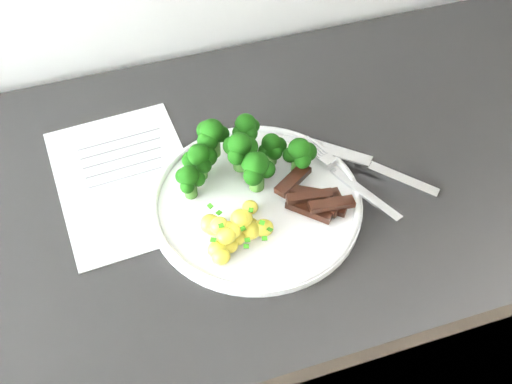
{
  "coord_description": "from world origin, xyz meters",
  "views": [
    {
      "loc": [
        -0.12,
        1.08,
        1.63
      ],
      "look_at": [
        0.05,
        1.62,
        0.95
      ],
      "focal_mm": 44.09,
      "sensor_mm": 36.0,
      "label": 1
    }
  ],
  "objects_px": {
    "recipe_paper": "(126,179)",
    "fork": "(351,181)",
    "beef_strips": "(313,199)",
    "potatoes": "(233,230)",
    "counter": "(292,317)",
    "knife": "(379,171)",
    "plate": "(256,202)",
    "broccoli": "(241,152)"
  },
  "relations": [
    {
      "from": "recipe_paper",
      "to": "plate",
      "type": "distance_m",
      "value": 0.2
    },
    {
      "from": "counter",
      "to": "potatoes",
      "type": "height_order",
      "value": "potatoes"
    },
    {
      "from": "counter",
      "to": "beef_strips",
      "type": "bearing_deg",
      "value": -104.63
    },
    {
      "from": "plate",
      "to": "counter",
      "type": "bearing_deg",
      "value": 26.15
    },
    {
      "from": "broccoli",
      "to": "beef_strips",
      "type": "distance_m",
      "value": 0.12
    },
    {
      "from": "knife",
      "to": "potatoes",
      "type": "bearing_deg",
      "value": -168.06
    },
    {
      "from": "counter",
      "to": "fork",
      "type": "distance_m",
      "value": 0.49
    },
    {
      "from": "potatoes",
      "to": "knife",
      "type": "distance_m",
      "value": 0.25
    },
    {
      "from": "knife",
      "to": "counter",
      "type": "bearing_deg",
      "value": 154.34
    },
    {
      "from": "broccoli",
      "to": "beef_strips",
      "type": "xyz_separation_m",
      "value": [
        0.08,
        -0.09,
        -0.03
      ]
    },
    {
      "from": "counter",
      "to": "recipe_paper",
      "type": "bearing_deg",
      "value": 167.09
    },
    {
      "from": "plate",
      "to": "fork",
      "type": "xyz_separation_m",
      "value": [
        0.14,
        -0.01,
        0.01
      ]
    },
    {
      "from": "plate",
      "to": "knife",
      "type": "distance_m",
      "value": 0.19
    },
    {
      "from": "potatoes",
      "to": "fork",
      "type": "xyz_separation_m",
      "value": [
        0.19,
        0.04,
        -0.01
      ]
    },
    {
      "from": "potatoes",
      "to": "beef_strips",
      "type": "distance_m",
      "value": 0.12
    },
    {
      "from": "broccoli",
      "to": "potatoes",
      "type": "relative_size",
      "value": 2.14
    },
    {
      "from": "potatoes",
      "to": "beef_strips",
      "type": "bearing_deg",
      "value": 9.42
    },
    {
      "from": "plate",
      "to": "fork",
      "type": "height_order",
      "value": "fork"
    },
    {
      "from": "counter",
      "to": "knife",
      "type": "xyz_separation_m",
      "value": [
        0.1,
        -0.05,
        0.47
      ]
    },
    {
      "from": "fork",
      "to": "beef_strips",
      "type": "bearing_deg",
      "value": -166.01
    },
    {
      "from": "plate",
      "to": "broccoli",
      "type": "bearing_deg",
      "value": 93.47
    },
    {
      "from": "beef_strips",
      "to": "knife",
      "type": "distance_m",
      "value": 0.12
    },
    {
      "from": "potatoes",
      "to": "knife",
      "type": "bearing_deg",
      "value": 11.94
    },
    {
      "from": "recipe_paper",
      "to": "potatoes",
      "type": "height_order",
      "value": "potatoes"
    },
    {
      "from": "beef_strips",
      "to": "potatoes",
      "type": "bearing_deg",
      "value": -170.58
    },
    {
      "from": "recipe_paper",
      "to": "broccoli",
      "type": "xyz_separation_m",
      "value": [
        0.17,
        -0.05,
        0.05
      ]
    },
    {
      "from": "fork",
      "to": "potatoes",
      "type": "bearing_deg",
      "value": -168.98
    },
    {
      "from": "recipe_paper",
      "to": "beef_strips",
      "type": "relative_size",
      "value": 2.83
    },
    {
      "from": "counter",
      "to": "knife",
      "type": "height_order",
      "value": "knife"
    },
    {
      "from": "potatoes",
      "to": "fork",
      "type": "height_order",
      "value": "potatoes"
    },
    {
      "from": "broccoli",
      "to": "beef_strips",
      "type": "bearing_deg",
      "value": -49.4
    },
    {
      "from": "recipe_paper",
      "to": "potatoes",
      "type": "bearing_deg",
      "value": -52.7
    },
    {
      "from": "counter",
      "to": "broccoli",
      "type": "relative_size",
      "value": 11.98
    },
    {
      "from": "counter",
      "to": "potatoes",
      "type": "bearing_deg",
      "value": -145.73
    },
    {
      "from": "beef_strips",
      "to": "fork",
      "type": "xyz_separation_m",
      "value": [
        0.07,
        0.02,
        -0.0
      ]
    },
    {
      "from": "recipe_paper",
      "to": "plate",
      "type": "relative_size",
      "value": 0.96
    },
    {
      "from": "potatoes",
      "to": "knife",
      "type": "height_order",
      "value": "potatoes"
    },
    {
      "from": "counter",
      "to": "recipe_paper",
      "type": "relative_size",
      "value": 8.49
    },
    {
      "from": "recipe_paper",
      "to": "fork",
      "type": "bearing_deg",
      "value": -21.45
    },
    {
      "from": "broccoli",
      "to": "potatoes",
      "type": "height_order",
      "value": "broccoli"
    },
    {
      "from": "broccoli",
      "to": "knife",
      "type": "height_order",
      "value": "broccoli"
    },
    {
      "from": "potatoes",
      "to": "plate",
      "type": "bearing_deg",
      "value": 46.44
    }
  ]
}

